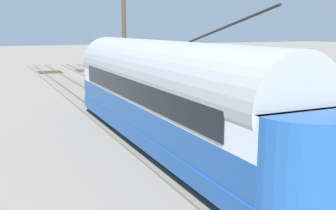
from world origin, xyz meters
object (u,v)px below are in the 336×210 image
(vintage_streetcar, at_px, (161,92))
(track_end_bumper, at_px, (170,99))
(switch_stand, at_px, (225,84))
(catenary_pole_foreground, at_px, (123,42))

(vintage_streetcar, height_order, track_end_bumper, vintage_streetcar)
(vintage_streetcar, height_order, switch_stand, vintage_streetcar)
(switch_stand, distance_m, track_end_bumper, 6.43)
(vintage_streetcar, relative_size, switch_stand, 14.71)
(vintage_streetcar, bearing_deg, switch_stand, -132.36)
(switch_stand, height_order, track_end_bumper, switch_stand)
(vintage_streetcar, relative_size, catenary_pole_foreground, 2.46)
(switch_stand, relative_size, track_end_bumper, 0.69)
(track_end_bumper, bearing_deg, switch_stand, -154.81)
(track_end_bumper, bearing_deg, catenary_pole_foreground, -69.36)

